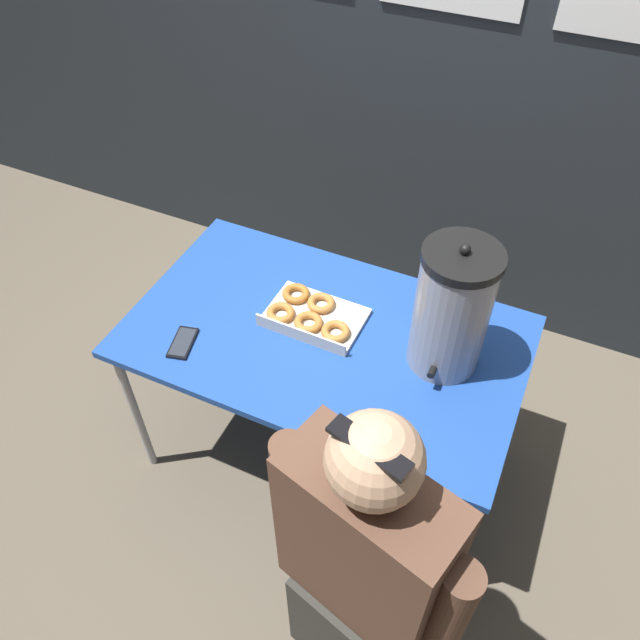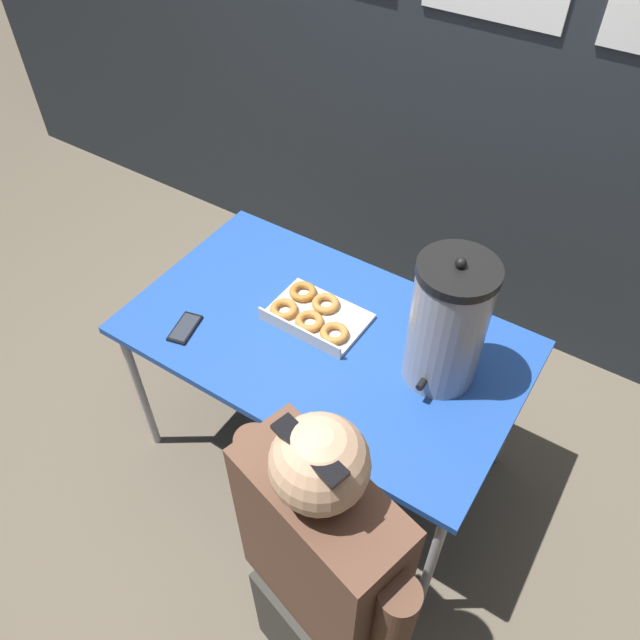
% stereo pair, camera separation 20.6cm
% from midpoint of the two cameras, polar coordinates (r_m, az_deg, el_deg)
% --- Properties ---
extents(ground_plane, '(12.00, 12.00, 0.00)m').
position_cam_midpoint_polar(ground_plane, '(2.68, -1.88, -11.83)').
color(ground_plane, brown).
extents(back_wall, '(6.00, 0.11, 2.73)m').
position_cam_midpoint_polar(back_wall, '(2.63, 9.40, 25.64)').
color(back_wall, '#23282D').
rests_on(back_wall, ground).
extents(folding_table, '(1.33, 0.79, 0.72)m').
position_cam_midpoint_polar(folding_table, '(2.14, -2.31, -2.25)').
color(folding_table, '#1E479E').
rests_on(folding_table, ground).
extents(donut_box, '(0.34, 0.24, 0.05)m').
position_cam_midpoint_polar(donut_box, '(2.14, -3.58, 0.28)').
color(donut_box, beige).
rests_on(donut_box, folding_table).
extents(coffee_urn, '(0.24, 0.27, 0.48)m').
position_cam_midpoint_polar(coffee_urn, '(1.89, 8.94, 0.76)').
color(coffee_urn, '#939399').
rests_on(coffee_urn, folding_table).
extents(cell_phone, '(0.10, 0.15, 0.01)m').
position_cam_midpoint_polar(cell_phone, '(2.14, -15.16, -2.17)').
color(cell_phone, black).
rests_on(cell_phone, folding_table).
extents(person_seated, '(0.57, 0.32, 1.28)m').
position_cam_midpoint_polar(person_seated, '(1.79, 0.26, -22.18)').
color(person_seated, '#33332D').
rests_on(person_seated, ground).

